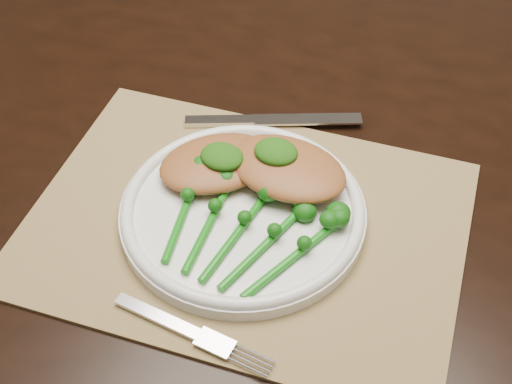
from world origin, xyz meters
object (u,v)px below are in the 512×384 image
at_px(dining_table, 271,280).
at_px(dinner_plate, 243,211).
at_px(placemat, 246,225).
at_px(chicken_fillet_left, 217,163).
at_px(broccolini_bundle, 235,236).

distance_m(dining_table, dinner_plate, 0.44).
bearing_deg(dining_table, placemat, -83.98).
height_order(dining_table, chicken_fillet_left, chicken_fillet_left).
bearing_deg(dinner_plate, broccolini_bundle, -75.09).
height_order(dining_table, broccolini_bundle, broccolini_bundle).
bearing_deg(dinner_plate, dining_table, 103.14).
xyz_separation_m(chicken_fillet_left, broccolini_bundle, (0.06, -0.08, -0.01)).
relative_size(chicken_fillet_left, broccolini_bundle, 0.74).
relative_size(dinner_plate, broccolini_bundle, 1.50).
relative_size(placemat, broccolini_bundle, 2.61).
bearing_deg(chicken_fillet_left, broccolini_bundle, -96.56).
distance_m(placemat, broccolini_bundle, 0.04).
distance_m(placemat, chicken_fillet_left, 0.08).
height_order(placemat, dinner_plate, dinner_plate).
bearing_deg(dining_table, dinner_plate, -85.34).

